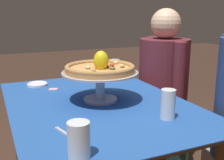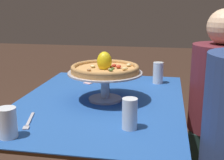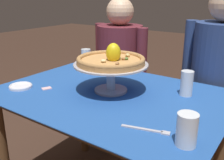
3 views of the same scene
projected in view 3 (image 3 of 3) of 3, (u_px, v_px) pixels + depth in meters
dining_table at (111, 112)px, 1.40m from camera, size 1.18×0.86×0.72m
pizza_stand at (111, 72)px, 1.36m from camera, size 0.39×0.39×0.15m
pizza at (111, 60)px, 1.33m from camera, size 0.35×0.35×0.11m
water_glass_back_left at (86, 60)px, 1.79m from camera, size 0.06×0.06×0.13m
water_glass_front_right at (187, 131)px, 0.88m from camera, size 0.07×0.07×0.12m
water_glass_back_right at (187, 85)px, 1.32m from camera, size 0.06×0.06×0.13m
side_plate at (21, 86)px, 1.44m from camera, size 0.12×0.12×0.02m
dinner_fork at (148, 130)px, 0.99m from camera, size 0.19×0.07×0.01m
sugar_packet at (47, 88)px, 1.42m from camera, size 0.05×0.06×0.00m
diner_left at (119, 75)px, 2.13m from camera, size 0.51×0.39×1.19m
diner_right at (216, 90)px, 1.69m from camera, size 0.50×0.39×1.27m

